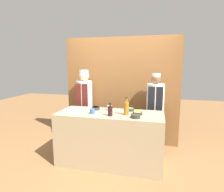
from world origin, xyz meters
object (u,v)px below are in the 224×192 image
object	(u,v)px
bottle_amber	(126,108)
cutting_board	(74,110)
sauce_bowl_yellow	(138,113)
chef_left	(85,104)
sauce_bowl_purple	(96,108)
sauce_bowl_green	(130,109)
bottle_wine	(110,111)
cup_blue	(92,111)
sauce_bowl_red	(135,116)
cup_steel	(110,108)
chef_right	(155,110)

from	to	relation	value
bottle_amber	cutting_board	bearing A→B (deg)	176.13
sauce_bowl_yellow	chef_left	size ratio (longest dim) A/B	0.10
sauce_bowl_purple	cutting_board	distance (m)	0.40
sauce_bowl_green	cutting_board	bearing A→B (deg)	-166.27
bottle_wine	cup_blue	bearing A→B (deg)	168.76
sauce_bowl_yellow	sauce_bowl_purple	bearing A→B (deg)	169.11
cutting_board	chef_left	distance (m)	0.73
sauce_bowl_green	sauce_bowl_yellow	bearing A→B (deg)	-54.74
bottle_wine	bottle_amber	distance (m)	0.28
bottle_amber	sauce_bowl_yellow	bearing A→B (deg)	22.23
cutting_board	chef_left	bearing A→B (deg)	96.41
sauce_bowl_green	chef_left	size ratio (longest dim) A/B	0.10
sauce_bowl_red	cup_steel	bearing A→B (deg)	143.74
sauce_bowl_yellow	bottle_wine	world-z (taller)	bottle_wine
sauce_bowl_yellow	cup_steel	bearing A→B (deg)	162.80
cutting_board	cup_blue	distance (m)	0.43
sauce_bowl_purple	chef_right	bearing A→B (deg)	27.06
cup_blue	sauce_bowl_red	bearing A→B (deg)	-6.54
cutting_board	cup_blue	world-z (taller)	cup_blue
sauce_bowl_green	cup_blue	distance (m)	0.71
bottle_amber	bottle_wine	bearing A→B (deg)	-153.55
sauce_bowl_red	chef_left	bearing A→B (deg)	143.17
sauce_bowl_yellow	chef_right	size ratio (longest dim) A/B	0.10
cup_blue	chef_left	world-z (taller)	chef_left
cutting_board	chef_left	xyz separation A→B (m)	(-0.08, 0.73, -0.04)
sauce_bowl_yellow	cutting_board	xyz separation A→B (m)	(-1.18, -0.01, -0.02)
sauce_bowl_red	cup_steel	distance (m)	0.66
cutting_board	chef_right	xyz separation A→B (m)	(1.47, 0.73, -0.08)
bottle_wine	bottle_amber	xyz separation A→B (m)	(0.25, 0.12, 0.03)
sauce_bowl_yellow	sauce_bowl_red	xyz separation A→B (m)	(-0.01, -0.22, 0.00)
sauce_bowl_green	cup_steel	size ratio (longest dim) A/B	1.74
chef_right	bottle_wine	bearing A→B (deg)	-128.18
sauce_bowl_purple	bottle_amber	world-z (taller)	bottle_amber
sauce_bowl_purple	cup_steel	world-z (taller)	cup_steel
cutting_board	chef_right	distance (m)	1.64
sauce_bowl_yellow	cutting_board	size ratio (longest dim) A/B	0.46
bottle_wine	cup_steel	xyz separation A→B (m)	(-0.10, 0.37, -0.04)
cutting_board	cup_steel	bearing A→B (deg)	15.32
cup_blue	sauce_bowl_yellow	bearing A→B (deg)	9.78
cutting_board	cup_steel	xyz separation A→B (m)	(0.64, 0.18, 0.04)
sauce_bowl_purple	chef_right	distance (m)	1.24
sauce_bowl_purple	bottle_amber	bearing A→B (deg)	-20.36
sauce_bowl_purple	sauce_bowl_red	bearing A→B (deg)	-25.19
sauce_bowl_green	chef_left	distance (m)	1.19
cutting_board	sauce_bowl_purple	bearing A→B (deg)	24.12
sauce_bowl_purple	cutting_board	size ratio (longest dim) A/B	0.44
chef_right	bottle_amber	bearing A→B (deg)	-120.73
chef_left	cutting_board	bearing A→B (deg)	-83.59
sauce_bowl_red	cutting_board	xyz separation A→B (m)	(-1.17, 0.21, -0.02)
sauce_bowl_green	bottle_amber	distance (m)	0.33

